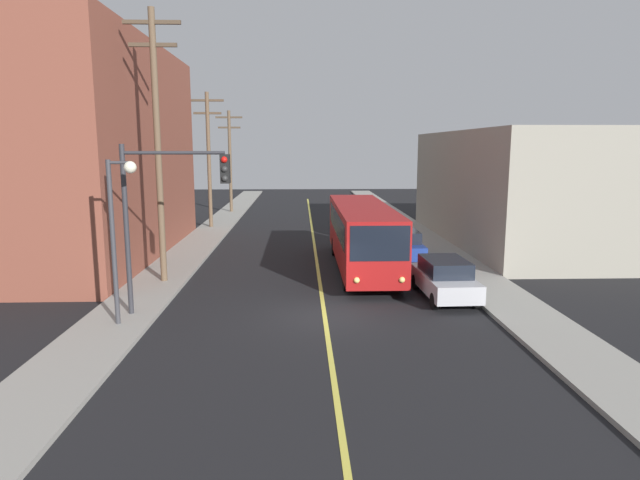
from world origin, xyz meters
name	(u,v)px	position (x,y,z in m)	size (l,w,h in m)	color
ground_plane	(324,315)	(0.00, 0.00, 0.00)	(120.00, 120.00, 0.00)	black
sidewalk_left	(182,259)	(-7.25, 10.00, 0.07)	(2.50, 90.00, 0.15)	gray
sidewalk_right	(448,257)	(7.25, 10.00, 0.07)	(2.50, 90.00, 0.15)	gray
lane_stripe_center	(314,243)	(0.00, 15.00, 0.01)	(0.16, 60.00, 0.01)	#D8CC4C
building_left_brick	(67,152)	(-13.49, 11.37, 5.77)	(10.00, 18.57, 11.54)	brown
building_right_warehouse	(544,188)	(14.49, 14.88, 3.50)	(12.00, 19.42, 7.01)	gray
city_bus	(362,233)	(2.20, 7.62, 1.82)	(2.61, 12.17, 3.20)	maroon
parked_car_silver	(444,278)	(4.93, 2.09, 0.84)	(1.93, 4.45, 1.62)	#B7B7BC
parked_car_blue	(402,244)	(4.64, 9.79, 0.84)	(1.82, 4.40, 1.62)	navy
utility_pole_near	(157,137)	(-6.97, 4.91, 6.47)	(2.40, 0.28, 11.59)	brown
utility_pole_mid	(209,154)	(-7.54, 21.63, 5.54)	(2.40, 0.28, 9.79)	brown
utility_pole_far	(230,156)	(-7.24, 31.46, 5.19)	(2.40, 0.28, 9.11)	brown
traffic_signal_left_corner	(169,198)	(-5.41, 0.01, 4.30)	(3.75, 0.48, 6.00)	#2D2D33
street_lamp_left	(118,218)	(-6.83, -1.12, 3.74)	(0.98, 0.40, 5.50)	#38383D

